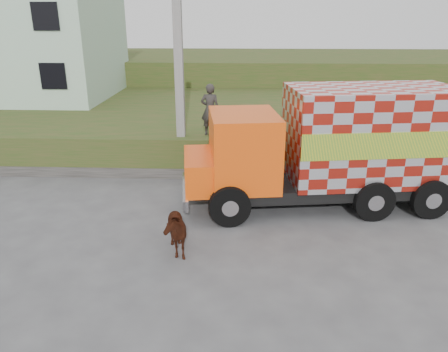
{
  "coord_description": "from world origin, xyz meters",
  "views": [
    {
      "loc": [
        1.29,
        -11.18,
        5.79
      ],
      "look_at": [
        0.76,
        0.89,
        1.3
      ],
      "focal_mm": 35.0,
      "sensor_mm": 36.0,
      "label": 1
    }
  ],
  "objects_px": {
    "cargo_truck": "(334,146)",
    "cow": "(172,229)",
    "pedestrian": "(210,110)",
    "utility_pole": "(179,66)"
  },
  "relations": [
    {
      "from": "cargo_truck",
      "to": "pedestrian",
      "type": "height_order",
      "value": "cargo_truck"
    },
    {
      "from": "utility_pole",
      "to": "pedestrian",
      "type": "relative_size",
      "value": 4.16
    },
    {
      "from": "cargo_truck",
      "to": "pedestrian",
      "type": "xyz_separation_m",
      "value": [
        -4.06,
        2.8,
        0.54
      ]
    },
    {
      "from": "cargo_truck",
      "to": "utility_pole",
      "type": "bearing_deg",
      "value": 145.61
    },
    {
      "from": "cargo_truck",
      "to": "cow",
      "type": "distance_m",
      "value": 5.8
    },
    {
      "from": "cow",
      "to": "pedestrian",
      "type": "xyz_separation_m",
      "value": [
        0.55,
        6.09,
        1.83
      ]
    },
    {
      "from": "cargo_truck",
      "to": "cow",
      "type": "bearing_deg",
      "value": -152.07
    },
    {
      "from": "cow",
      "to": "pedestrian",
      "type": "distance_m",
      "value": 6.38
    },
    {
      "from": "pedestrian",
      "to": "utility_pole",
      "type": "bearing_deg",
      "value": 16.16
    },
    {
      "from": "utility_pole",
      "to": "pedestrian",
      "type": "height_order",
      "value": "utility_pole"
    }
  ]
}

